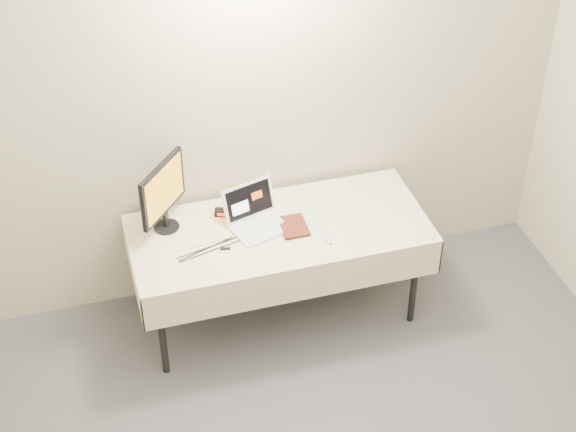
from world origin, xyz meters
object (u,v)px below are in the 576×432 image
object	(u,v)px
table	(279,235)
monitor	(163,192)
book	(280,216)
laptop	(256,217)

from	to	relation	value
table	monitor	size ratio (longest dim) A/B	3.97
table	book	size ratio (longest dim) A/B	8.36
laptop	book	distance (m)	0.17
table	monitor	world-z (taller)	monitor
laptop	monitor	size ratio (longest dim) A/B	0.91
table	book	world-z (taller)	book
laptop	book	size ratio (longest dim) A/B	1.91
monitor	book	world-z (taller)	monitor
table	book	bearing A→B (deg)	-86.04
laptop	monitor	xyz separation A→B (m)	(-0.55, 0.12, 0.22)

